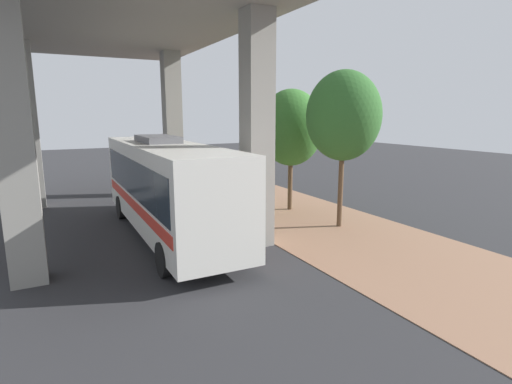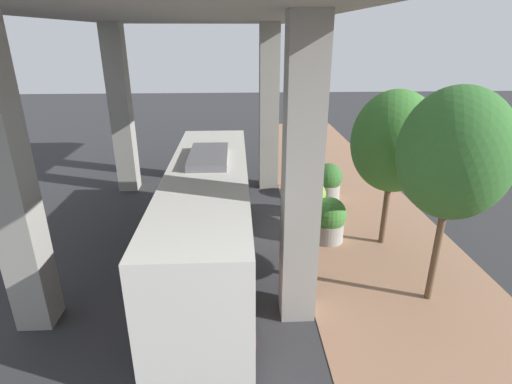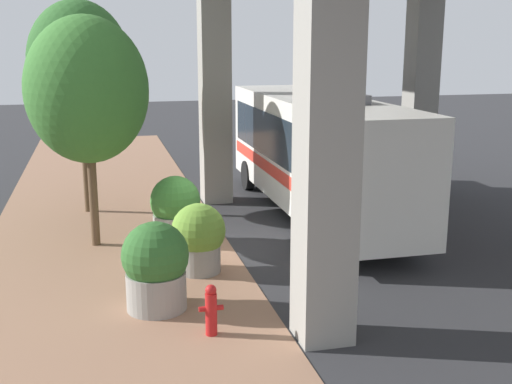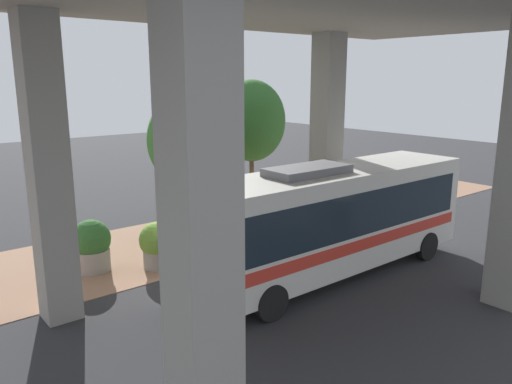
# 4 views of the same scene
# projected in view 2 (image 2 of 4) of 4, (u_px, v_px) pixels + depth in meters

# --- Properties ---
(ground_plane) EXTENTS (80.00, 80.00, 0.00)m
(ground_plane) POSITION_uv_depth(u_px,v_px,m) (290.00, 230.00, 15.95)
(ground_plane) COLOR #2D2D30
(ground_plane) RESTS_ON ground
(sidewalk_strip) EXTENTS (6.00, 40.00, 0.02)m
(sidewalk_strip) POSITION_uv_depth(u_px,v_px,m) (364.00, 228.00, 16.09)
(sidewalk_strip) COLOR #936B51
(sidewalk_strip) RESTS_ON ground
(overpass) EXTENTS (9.40, 18.03, 8.39)m
(overpass) POSITION_uv_depth(u_px,v_px,m) (176.00, 35.00, 13.08)
(overpass) COLOR gray
(overpass) RESTS_ON ground
(bus) EXTENTS (2.58, 10.58, 3.68)m
(bus) POSITION_uv_depth(u_px,v_px,m) (209.00, 213.00, 12.63)
(bus) COLOR silver
(bus) RESTS_ON ground
(fire_hydrant) EXTENTS (0.43, 0.21, 0.94)m
(fire_hydrant) POSITION_uv_depth(u_px,v_px,m) (306.00, 180.00, 20.00)
(fire_hydrant) COLOR #B21919
(fire_hydrant) RESTS_ON ground
(planter_front) EXTENTS (1.19, 1.19, 1.57)m
(planter_front) POSITION_uv_depth(u_px,v_px,m) (312.00, 198.00, 16.93)
(planter_front) COLOR gray
(planter_front) RESTS_ON ground
(planter_middle) EXTENTS (1.28, 1.28, 1.73)m
(planter_middle) POSITION_uv_depth(u_px,v_px,m) (328.00, 181.00, 18.64)
(planter_middle) COLOR gray
(planter_middle) RESTS_ON ground
(planter_back) EXTENTS (1.27, 1.27, 1.73)m
(planter_back) POSITION_uv_depth(u_px,v_px,m) (329.00, 220.00, 14.81)
(planter_back) COLOR gray
(planter_back) RESTS_ON ground
(street_tree_near) EXTENTS (2.89, 2.89, 6.17)m
(street_tree_near) POSITION_uv_depth(u_px,v_px,m) (455.00, 154.00, 10.19)
(street_tree_near) COLOR brown
(street_tree_near) RESTS_ON ground
(street_tree_far) EXTENTS (2.92, 2.92, 5.63)m
(street_tree_far) POSITION_uv_depth(u_px,v_px,m) (394.00, 142.00, 13.55)
(street_tree_far) COLOR brown
(street_tree_far) RESTS_ON ground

